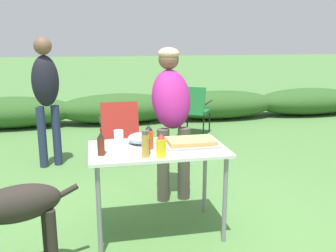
{
  "coord_description": "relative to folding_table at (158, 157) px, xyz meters",
  "views": [
    {
      "loc": [
        -0.5,
        -2.86,
        1.61
      ],
      "look_at": [
        0.11,
        0.11,
        0.89
      ],
      "focal_mm": 40.0,
      "sensor_mm": 36.0,
      "label": 1
    }
  ],
  "objects": [
    {
      "name": "bbq_sauce_bottle",
      "position": [
        -0.45,
        -0.11,
        0.16
      ],
      "size": [
        0.06,
        0.06,
        0.18
      ],
      "color": "#562314",
      "rests_on": "folding_table"
    },
    {
      "name": "plate_stack",
      "position": [
        -0.35,
        0.03,
        0.09
      ],
      "size": [
        0.24,
        0.24,
        0.02
      ],
      "primitive_type": "cylinder",
      "color": "white",
      "rests_on": "folding_table"
    },
    {
      "name": "ground_plane",
      "position": [
        0.0,
        0.0,
        -0.66
      ],
      "size": [
        60.0,
        60.0,
        0.0
      ],
      "primitive_type": "plane",
      "color": "#4C7A3D"
    },
    {
      "name": "mustard_bottle",
      "position": [
        -0.02,
        -0.24,
        0.16
      ],
      "size": [
        0.07,
        0.07,
        0.18
      ],
      "color": "yellow",
      "rests_on": "folding_table"
    },
    {
      "name": "paper_cup_stack",
      "position": [
        -0.3,
        0.21,
        0.13
      ],
      "size": [
        0.08,
        0.08,
        0.11
      ],
      "primitive_type": "cylinder",
      "color": "white",
      "rests_on": "folding_table"
    },
    {
      "name": "mixing_bowl",
      "position": [
        -0.12,
        0.15,
        0.12
      ],
      "size": [
        0.22,
        0.22,
        0.09
      ],
      "primitive_type": "ellipsoid",
      "color": "#99B2CC",
      "rests_on": "folding_table"
    },
    {
      "name": "food_tray",
      "position": [
        0.28,
        0.01,
        0.1
      ],
      "size": [
        0.44,
        0.29,
        0.06
      ],
      "color": "#9E9EA3",
      "rests_on": "folding_table"
    },
    {
      "name": "camp_chair_green_behind_table",
      "position": [
        1.13,
        3.02,
        -0.2
      ],
      "size": [
        0.7,
        0.74,
        0.83
      ],
      "rotation": [
        0.0,
        0.0,
        -0.56
      ],
      "color": "#19602D",
      "rests_on": "ground"
    },
    {
      "name": "dog",
      "position": [
        -1.06,
        -0.45,
        -0.16
      ],
      "size": [
        0.86,
        0.41,
        0.73
      ],
      "rotation": [
        0.0,
        0.0,
        1.9
      ],
      "color": "#28231E",
      "rests_on": "ground"
    },
    {
      "name": "folding_table",
      "position": [
        0.0,
        0.0,
        0.0
      ],
      "size": [
        1.1,
        0.64,
        0.74
      ],
      "color": "silver",
      "rests_on": "ground"
    },
    {
      "name": "hot_sauce_bottle",
      "position": [
        -0.08,
        -0.01,
        0.17
      ],
      "size": [
        0.08,
        0.08,
        0.2
      ],
      "color": "#CC4214",
      "rests_on": "folding_table"
    },
    {
      "name": "beer_bottle",
      "position": [
        -0.12,
        -0.14,
        0.15
      ],
      "size": [
        0.07,
        0.07,
        0.16
      ],
      "color": "brown",
      "rests_on": "folding_table"
    },
    {
      "name": "standing_person_in_navy_coat",
      "position": [
        -1.05,
        1.91,
        0.32
      ],
      "size": [
        0.39,
        0.33,
        1.62
      ],
      "rotation": [
        0.0,
        0.0,
        0.33
      ],
      "color": "#232D4C",
      "rests_on": "ground"
    },
    {
      "name": "camp_chair_near_hedge",
      "position": [
        -0.18,
        1.84,
        -0.2
      ],
      "size": [
        0.49,
        0.6,
        0.83
      ],
      "rotation": [
        0.0,
        0.0,
        0.02
      ],
      "color": "maroon",
      "rests_on": "ground"
    },
    {
      "name": "shrub_hedge",
      "position": [
        -0.0,
        4.24,
        -0.38
      ],
      "size": [
        14.4,
        0.9,
        0.56
      ],
      "color": "#2D5623",
      "rests_on": "ground"
    },
    {
      "name": "standing_person_in_dark_puffer",
      "position": [
        0.26,
        0.71,
        0.27
      ],
      "size": [
        0.4,
        0.49,
        1.51
      ],
      "rotation": [
        0.0,
        0.0,
        0.02
      ],
      "color": "#4C473D",
      "rests_on": "ground"
    },
    {
      "name": "spice_jar",
      "position": [
        -0.13,
        -0.22,
        0.18
      ],
      "size": [
        0.06,
        0.06,
        0.2
      ],
      "color": "#B2893D",
      "rests_on": "folding_table"
    }
  ]
}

